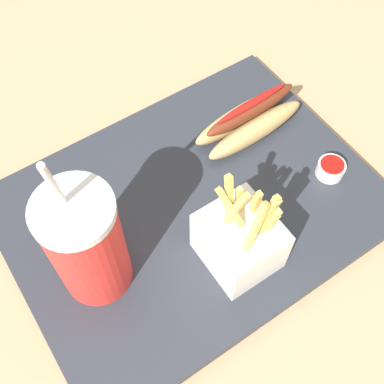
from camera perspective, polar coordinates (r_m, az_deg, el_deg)
name	(u,v)px	position (r m, az deg, el deg)	size (l,w,h in m)	color
ground_plane	(192,214)	(0.68, 0.00, -2.64)	(2.40, 2.40, 0.02)	tan
food_tray	(192,207)	(0.66, 0.00, -1.81)	(0.48, 0.36, 0.02)	#2D333D
soda_cup	(87,245)	(0.54, -12.19, -6.07)	(0.08, 0.08, 0.26)	red
fries_basket	(240,240)	(0.58, 5.61, -5.62)	(0.08, 0.09, 0.15)	white
hot_dog_1	(249,120)	(0.71, 6.72, 8.39)	(0.17, 0.07, 0.06)	tan
ketchup_cup_1	(331,168)	(0.70, 15.92, 2.68)	(0.04, 0.04, 0.02)	white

